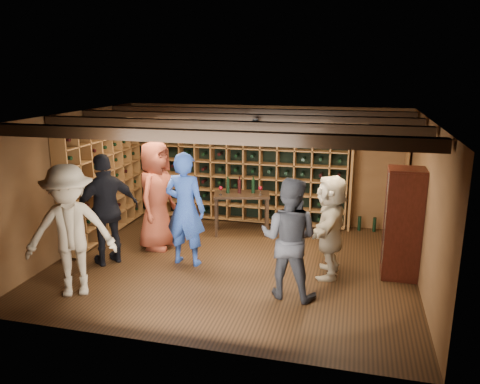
% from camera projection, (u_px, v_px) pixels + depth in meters
% --- Properties ---
extents(ground, '(6.00, 6.00, 0.00)m').
position_uv_depth(ground, '(232.00, 264.00, 8.00)').
color(ground, '#331D0E').
rests_on(ground, ground).
extents(room_shell, '(6.00, 6.00, 6.00)m').
position_uv_depth(room_shell, '(232.00, 122.00, 7.43)').
color(room_shell, brown).
rests_on(room_shell, ground).
extents(wine_rack_back, '(4.65, 0.30, 2.20)m').
position_uv_depth(wine_rack_back, '(236.00, 169.00, 10.01)').
color(wine_rack_back, brown).
rests_on(wine_rack_back, ground).
extents(wine_rack_left, '(0.30, 2.65, 2.20)m').
position_uv_depth(wine_rack_left, '(103.00, 179.00, 9.15)').
color(wine_rack_left, brown).
rests_on(wine_rack_left, ground).
extents(crate_shelf, '(1.20, 0.32, 2.07)m').
position_uv_depth(crate_shelf, '(380.00, 156.00, 9.21)').
color(crate_shelf, brown).
rests_on(crate_shelf, ground).
extents(display_cabinet, '(0.55, 0.50, 1.75)m').
position_uv_depth(display_cabinet, '(402.00, 226.00, 7.33)').
color(display_cabinet, '#39110B').
rests_on(display_cabinet, ground).
extents(man_blue_shirt, '(0.74, 0.52, 1.94)m').
position_uv_depth(man_blue_shirt, '(185.00, 209.00, 7.81)').
color(man_blue_shirt, navy).
rests_on(man_blue_shirt, ground).
extents(man_grey_suit, '(0.95, 0.79, 1.78)m').
position_uv_depth(man_grey_suit, '(289.00, 238.00, 6.70)').
color(man_grey_suit, black).
rests_on(man_grey_suit, ground).
extents(guest_red_floral, '(0.71, 1.02, 2.00)m').
position_uv_depth(guest_red_floral, '(156.00, 195.00, 8.54)').
color(guest_red_floral, maroon).
rests_on(guest_red_floral, ground).
extents(guest_woman_black, '(1.06, 1.16, 1.90)m').
position_uv_depth(guest_woman_black, '(107.00, 210.00, 7.84)').
color(guest_woman_black, black).
rests_on(guest_woman_black, ground).
extents(guest_khaki, '(1.46, 1.22, 1.96)m').
position_uv_depth(guest_khaki, '(70.00, 231.00, 6.73)').
color(guest_khaki, gray).
rests_on(guest_khaki, ground).
extents(guest_beige, '(0.57, 1.56, 1.66)m').
position_uv_depth(guest_beige, '(330.00, 226.00, 7.41)').
color(guest_beige, '#BDAB8B').
rests_on(guest_beige, ground).
extents(tasting_table, '(1.20, 0.80, 1.11)m').
position_uv_depth(tasting_table, '(241.00, 198.00, 9.33)').
color(tasting_table, black).
rests_on(tasting_table, ground).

